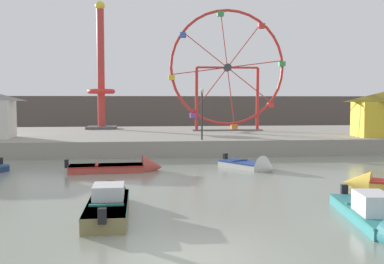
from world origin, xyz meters
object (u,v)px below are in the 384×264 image
object	(u,v)px
drop_tower_red_tower	(101,81)
motorboat_teal_painted	(377,219)
promenade_lamp_near	(202,106)
ferris_wheel_red_frame	(227,70)
motorboat_pale_grey	(254,166)
motorboat_olive_wood	(109,201)
motorboat_faded_red	(126,167)

from	to	relation	value
drop_tower_red_tower	motorboat_teal_painted	bearing A→B (deg)	-71.17
promenade_lamp_near	ferris_wheel_red_frame	bearing A→B (deg)	69.66
promenade_lamp_near	motorboat_pale_grey	bearing A→B (deg)	-73.88
motorboat_olive_wood	promenade_lamp_near	world-z (taller)	promenade_lamp_near
drop_tower_red_tower	promenade_lamp_near	size ratio (longest dim) A/B	3.40
motorboat_pale_grey	drop_tower_red_tower	xyz separation A→B (m)	(-10.01, 20.00, 5.44)
motorboat_faded_red	promenade_lamp_near	bearing A→B (deg)	49.73
motorboat_faded_red	drop_tower_red_tower	world-z (taller)	drop_tower_red_tower
motorboat_olive_wood	motorboat_faded_red	bearing A→B (deg)	-2.30
motorboat_faded_red	motorboat_olive_wood	xyz separation A→B (m)	(-0.26, -8.82, 0.11)
motorboat_teal_painted	promenade_lamp_near	bearing A→B (deg)	-162.88
motorboat_faded_red	motorboat_olive_wood	distance (m)	8.82
motorboat_faded_red	motorboat_teal_painted	bearing A→B (deg)	-60.96
ferris_wheel_red_frame	promenade_lamp_near	distance (m)	10.57
ferris_wheel_red_frame	promenade_lamp_near	world-z (taller)	ferris_wheel_red_frame
drop_tower_red_tower	promenade_lamp_near	bearing A→B (deg)	-58.54
motorboat_pale_grey	motorboat_teal_painted	world-z (taller)	motorboat_teal_painted
motorboat_pale_grey	ferris_wheel_red_frame	bearing A→B (deg)	141.17
motorboat_olive_wood	motorboat_teal_painted	bearing A→B (deg)	-111.96
motorboat_olive_wood	ferris_wheel_red_frame	bearing A→B (deg)	-19.83
motorboat_olive_wood	ferris_wheel_red_frame	size ratio (longest dim) A/B	0.52
motorboat_pale_grey	motorboat_olive_wood	bearing A→B (deg)	-73.15
motorboat_faded_red	drop_tower_red_tower	bearing A→B (deg)	94.63
motorboat_pale_grey	motorboat_teal_painted	xyz separation A→B (m)	(0.86, -11.88, 0.08)
motorboat_pale_grey	motorboat_olive_wood	world-z (taller)	motorboat_olive_wood
motorboat_teal_painted	promenade_lamp_near	distance (m)	19.24
motorboat_pale_grey	motorboat_faded_red	size ratio (longest dim) A/B	0.72
motorboat_faded_red	drop_tower_red_tower	xyz separation A→B (m)	(-3.05, 19.90, 5.44)
motorboat_teal_painted	drop_tower_red_tower	world-z (taller)	drop_tower_red_tower
motorboat_teal_painted	motorboat_olive_wood	bearing A→B (deg)	-102.86
ferris_wheel_red_frame	drop_tower_red_tower	world-z (taller)	drop_tower_red_tower
motorboat_faded_red	drop_tower_red_tower	distance (m)	20.86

